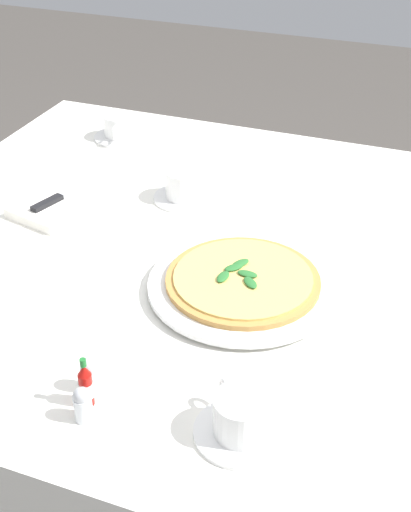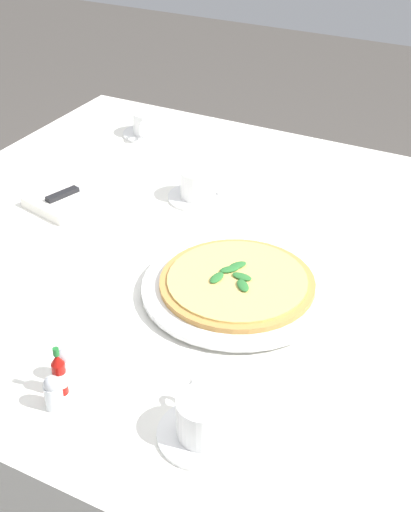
% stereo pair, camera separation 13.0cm
% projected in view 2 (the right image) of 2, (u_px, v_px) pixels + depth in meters
% --- Properties ---
extents(ground_plane, '(8.00, 8.00, 0.00)m').
position_uv_depth(ground_plane, '(184.00, 492.00, 1.80)').
color(ground_plane, '#4C4742').
extents(dining_table, '(1.17, 1.17, 0.75)m').
position_uv_depth(dining_table, '(179.00, 293.00, 1.46)').
color(dining_table, white).
rests_on(dining_table, ground_plane).
extents(pizza_plate, '(0.33, 0.33, 0.02)m').
position_uv_depth(pizza_plate, '(237.00, 288.00, 1.23)').
color(pizza_plate, white).
rests_on(pizza_plate, dining_table).
extents(pizza, '(0.27, 0.27, 0.02)m').
position_uv_depth(pizza, '(237.00, 282.00, 1.22)').
color(pizza, '#C68E47').
rests_on(pizza, pizza_plate).
extents(coffee_cup_far_left, '(0.13, 0.13, 0.06)m').
position_uv_depth(coffee_cup_far_left, '(148.00, 125.00, 1.79)').
color(coffee_cup_far_left, white).
rests_on(coffee_cup_far_left, dining_table).
extents(coffee_cup_far_right, '(0.13, 0.13, 0.06)m').
position_uv_depth(coffee_cup_far_right, '(204.00, 420.00, 0.95)').
color(coffee_cup_far_right, white).
rests_on(coffee_cup_far_right, dining_table).
extents(coffee_cup_left_edge, '(0.13, 0.13, 0.07)m').
position_uv_depth(coffee_cup_left_edge, '(198.00, 186.00, 1.51)').
color(coffee_cup_left_edge, white).
rests_on(coffee_cup_left_edge, dining_table).
extents(napkin_folded, '(0.24, 0.18, 0.02)m').
position_uv_depth(napkin_folded, '(81.00, 193.00, 1.53)').
color(napkin_folded, white).
rests_on(napkin_folded, dining_table).
extents(dinner_knife, '(0.19, 0.07, 0.01)m').
position_uv_depth(dinner_knife, '(82.00, 187.00, 1.52)').
color(dinner_knife, silver).
rests_on(dinner_knife, napkin_folded).
extents(hot_sauce_bottle, '(0.02, 0.02, 0.08)m').
position_uv_depth(hot_sauce_bottle, '(59.00, 375.00, 1.02)').
color(hot_sauce_bottle, '#B7140F').
rests_on(hot_sauce_bottle, dining_table).
extents(salt_shaker, '(0.03, 0.03, 0.06)m').
position_uv_depth(salt_shaker, '(66.00, 365.00, 1.05)').
color(salt_shaker, white).
rests_on(salt_shaker, dining_table).
extents(pepper_shaker, '(0.03, 0.03, 0.06)m').
position_uv_depth(pepper_shaker, '(53.00, 394.00, 1.00)').
color(pepper_shaker, white).
rests_on(pepper_shaker, dining_table).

